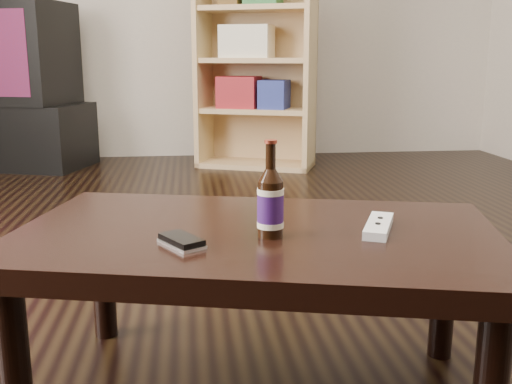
{
  "coord_description": "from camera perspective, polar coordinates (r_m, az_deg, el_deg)",
  "views": [
    {
      "loc": [
        0.1,
        -1.66,
        0.76
      ],
      "look_at": [
        0.23,
        -0.47,
        0.49
      ],
      "focal_mm": 42.0,
      "sensor_mm": 36.0,
      "label": 1
    }
  ],
  "objects": [
    {
      "name": "tv_stand",
      "position": [
        4.55,
        -22.53,
        5.03
      ],
      "size": [
        1.21,
        0.85,
        0.44
      ],
      "primitive_type": "cube",
      "rotation": [
        0.0,
        0.0,
        -0.31
      ],
      "color": "black",
      "rests_on": "floor"
    },
    {
      "name": "floor",
      "position": [
        1.83,
        -9.24,
        -12.03
      ],
      "size": [
        5.0,
        6.0,
        0.01
      ],
      "primitive_type": "cube",
      "color": "black",
      "rests_on": "ground"
    },
    {
      "name": "phone",
      "position": [
        1.2,
        -7.1,
        -4.68
      ],
      "size": [
        0.1,
        0.12,
        0.02
      ],
      "rotation": [
        0.0,
        0.0,
        0.55
      ],
      "color": "silver",
      "rests_on": "coffee_table"
    },
    {
      "name": "tv",
      "position": [
        4.51,
        -23.15,
        12.03
      ],
      "size": [
        1.03,
        0.81,
        0.67
      ],
      "rotation": [
        0.0,
        0.0,
        -0.31
      ],
      "color": "black",
      "rests_on": "tv_stand"
    },
    {
      "name": "coffee_table",
      "position": [
        1.32,
        0.02,
        -5.75
      ],
      "size": [
        1.15,
        0.84,
        0.39
      ],
      "rotation": [
        0.0,
        0.0,
        -0.24
      ],
      "color": "black",
      "rests_on": "floor"
    },
    {
      "name": "beer_bottle",
      "position": [
        1.24,
        1.38,
        -1.07
      ],
      "size": [
        0.07,
        0.07,
        0.2
      ],
      "rotation": [
        0.0,
        0.0,
        -0.4
      ],
      "color": "black",
      "rests_on": "coffee_table"
    },
    {
      "name": "bookshelf",
      "position": [
        4.18,
        -0.04,
        12.84
      ],
      "size": [
        0.86,
        0.62,
        1.46
      ],
      "rotation": [
        0.0,
        0.0,
        -0.37
      ],
      "color": "tan",
      "rests_on": "floor"
    },
    {
      "name": "remote",
      "position": [
        1.32,
        11.6,
        -3.19
      ],
      "size": [
        0.11,
        0.18,
        0.02
      ],
      "rotation": [
        0.0,
        0.0,
        -0.42
      ],
      "color": "silver",
      "rests_on": "coffee_table"
    }
  ]
}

